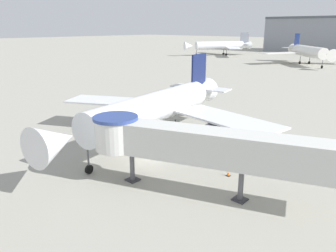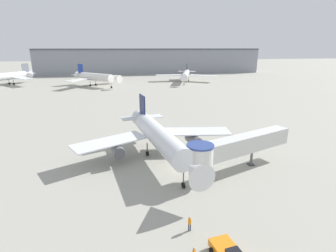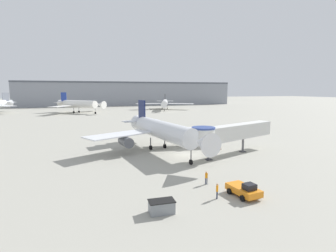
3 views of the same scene
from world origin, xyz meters
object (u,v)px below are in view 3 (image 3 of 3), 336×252
main_airplane (162,130)px  pushback_tug_orange (244,190)px  traffic_cone_starboard_wing (220,148)px  background_jet_blue_tail (79,104)px  traffic_cone_apron_front (230,189)px  ground_crew_wing_walker (206,177)px  background_jet_black_tail (165,103)px  ground_crew_marshaller (217,190)px  service_container_gray (162,207)px  jet_bridge (230,133)px

main_airplane → pushback_tug_orange: (2.55, -25.34, -3.47)m
traffic_cone_starboard_wing → background_jet_blue_tail: size_ratio=0.02×
traffic_cone_apron_front → ground_crew_wing_walker: 3.58m
main_airplane → background_jet_black_tail: size_ratio=0.85×
ground_crew_marshaller → ground_crew_wing_walker: bearing=-152.1°
ground_crew_marshaller → service_container_gray: bearing=-39.9°
ground_crew_wing_walker → background_jet_black_tail: background_jet_black_tail is taller
background_jet_blue_tail → background_jet_black_tail: (51.59, 8.38, -0.52)m
ground_crew_marshaller → background_jet_black_tail: 138.05m
main_airplane → service_container_gray: (-7.94, -26.41, -3.58)m
service_container_gray → ground_crew_wing_walker: bearing=36.9°
main_airplane → traffic_cone_starboard_wing: bearing=-20.7°
pushback_tug_orange → ground_crew_wing_walker: bearing=109.4°
traffic_cone_apron_front → main_airplane: bearing=94.5°
jet_bridge → traffic_cone_apron_front: bearing=-141.0°
pushback_tug_orange → ground_crew_wing_walker: (-2.50, 4.91, 0.25)m
ground_crew_marshaller → background_jet_blue_tail: 126.15m
ground_crew_wing_walker → service_container_gray: bearing=-116.4°
main_airplane → ground_crew_wing_walker: bearing=-98.6°
main_airplane → background_jet_blue_tail: bearing=90.9°
jet_bridge → traffic_cone_starboard_wing: (0.90, 4.86, -4.10)m
background_jet_black_tail → ground_crew_wing_walker: bearing=-86.6°
background_jet_black_tail → traffic_cone_apron_front: bearing=-85.5°
pushback_tug_orange → jet_bridge: bearing=56.3°
pushback_tug_orange → traffic_cone_apron_front: bearing=103.5°
background_jet_blue_tail → background_jet_black_tail: size_ratio=0.78×
main_airplane → pushback_tug_orange: main_airplane is taller
service_container_gray → ground_crew_marshaller: 7.24m
main_airplane → background_jet_blue_tail: (-17.12, 100.02, 0.64)m
pushback_tug_orange → traffic_cone_starboard_wing: 24.72m
pushback_tug_orange → service_container_gray: 10.55m
service_container_gray → traffic_cone_apron_front: service_container_gray is taller
jet_bridge → background_jet_blue_tail: background_jet_blue_tail is taller
jet_bridge → pushback_tug_orange: 20.24m
service_container_gray → background_jet_black_tail: 141.37m
jet_bridge → traffic_cone_starboard_wing: jet_bridge is taller
traffic_cone_starboard_wing → ground_crew_marshaller: bearing=-120.2°
traffic_cone_starboard_wing → background_jet_black_tail: size_ratio=0.02×
background_jet_blue_tail → traffic_cone_apron_front: bearing=-124.6°
background_jet_black_tail → jet_bridge: bearing=-82.9°
jet_bridge → background_jet_black_tail: 118.14m
ground_crew_marshaller → pushback_tug_orange: bearing=123.6°
service_container_gray → background_jet_blue_tail: background_jet_blue_tail is taller
service_container_gray → traffic_cone_starboard_wing: bearing=49.8°
main_airplane → jet_bridge: size_ratio=1.53×
service_container_gray → background_jet_black_tail: bearing=72.5°
pushback_tug_orange → service_container_gray: pushback_tug_orange is taller
service_container_gray → ground_crew_marshaller: size_ratio=1.48×
pushback_tug_orange → background_jet_blue_tail: size_ratio=0.16×
pushback_tug_orange → traffic_cone_apron_front: size_ratio=6.76×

